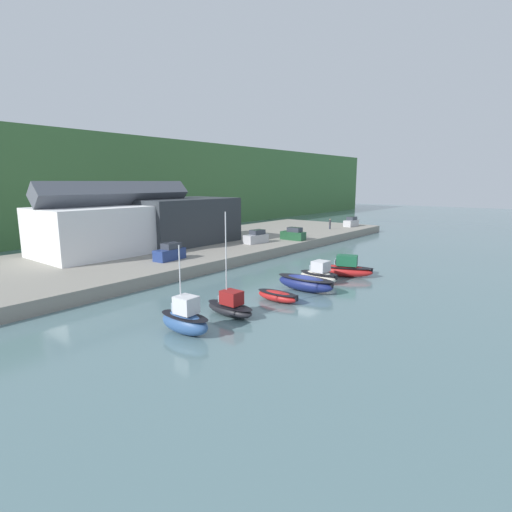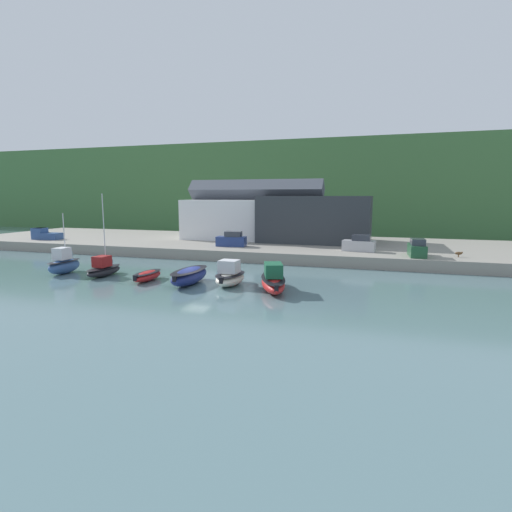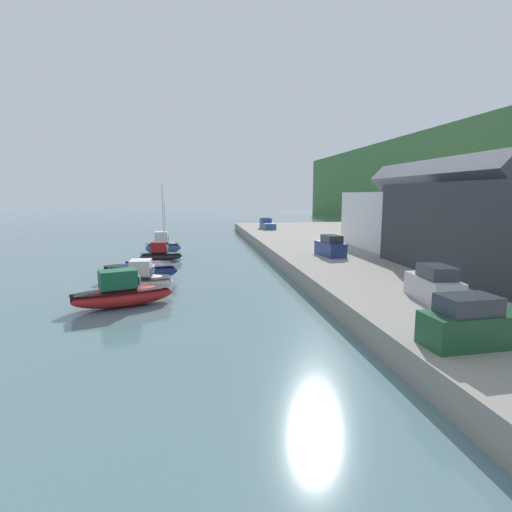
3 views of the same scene
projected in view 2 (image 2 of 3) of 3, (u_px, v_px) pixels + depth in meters
ground_plane at (196, 284)px, 39.60m from camera, size 320.00×320.00×0.00m
hillside_backdrop at (322, 190)px, 117.86m from camera, size 240.00×67.06×20.73m
quay_promenade at (268, 246)px, 63.94m from camera, size 105.02×25.37×1.44m
harbor_clubhouse at (254, 217)px, 67.53m from camera, size 23.07×11.18×9.96m
yacht_club_building at (316, 219)px, 63.49m from camera, size 16.97×11.06×7.20m
moored_boat_0 at (64, 264)px, 44.73m from camera, size 2.11×4.68×6.76m
moored_boat_1 at (104, 269)px, 43.37m from camera, size 1.97×4.99×8.90m
moored_boat_2 at (147, 276)px, 40.94m from camera, size 1.72×4.53×1.00m
moored_boat_3 at (189, 276)px, 39.39m from camera, size 2.51×6.59×1.63m
moored_boat_4 at (230, 276)px, 38.84m from camera, size 2.54×4.68×2.52m
moored_boat_5 at (273, 280)px, 36.69m from camera, size 4.41×7.32×2.60m
parked_car_0 at (232, 240)px, 57.61m from camera, size 4.36×2.20×2.16m
parked_car_1 at (359, 244)px, 52.52m from camera, size 4.36×2.22×2.16m
parked_car_3 at (417, 249)px, 47.97m from camera, size 2.02×4.29×2.16m
pickup_truck_0 at (45, 234)px, 66.79m from camera, size 4.87×2.34×1.90m
dog_on_quay at (459, 253)px, 47.33m from camera, size 0.88×0.35×0.68m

